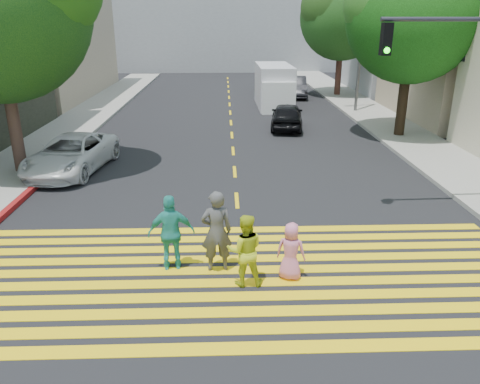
{
  "coord_description": "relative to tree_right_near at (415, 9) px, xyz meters",
  "views": [
    {
      "loc": [
        -0.37,
        -7.98,
        5.47
      ],
      "look_at": [
        0.0,
        3.0,
        1.4
      ],
      "focal_mm": 35.0,
      "sensor_mm": 36.0,
      "label": 1
    }
  ],
  "objects": [
    {
      "name": "ground",
      "position": [
        -8.27,
        -14.26,
        -5.9
      ],
      "size": [
        120.0,
        120.0,
        0.0
      ],
      "primitive_type": "plane",
      "color": "black"
    },
    {
      "name": "sidewalk_left",
      "position": [
        -16.77,
        7.74,
        -5.82
      ],
      "size": [
        3.0,
        40.0,
        0.15
      ],
      "primitive_type": "cube",
      "color": "gray",
      "rests_on": "ground"
    },
    {
      "name": "sidewalk_right",
      "position": [
        0.23,
        0.74,
        -5.82
      ],
      "size": [
        3.0,
        60.0,
        0.15
      ],
      "primitive_type": "cube",
      "color": "gray",
      "rests_on": "ground"
    },
    {
      "name": "curb_red",
      "position": [
        -15.17,
        -8.26,
        -5.82
      ],
      "size": [
        0.2,
        8.0,
        0.16
      ],
      "primitive_type": "cube",
      "color": "maroon",
      "rests_on": "ground"
    },
    {
      "name": "crosswalk",
      "position": [
        -8.27,
        -12.98,
        -5.89
      ],
      "size": [
        13.4,
        5.3,
        0.01
      ],
      "color": "yellow",
      "rests_on": "ground"
    },
    {
      "name": "lane_line",
      "position": [
        -8.27,
        8.24,
        -5.89
      ],
      "size": [
        0.12,
        34.4,
        0.01
      ],
      "color": "yellow",
      "rests_on": "ground"
    },
    {
      "name": "building_left_tan",
      "position": [
        -24.27,
        13.74,
        -0.9
      ],
      "size": [
        12.0,
        16.0,
        10.0
      ],
      "primitive_type": "cube",
      "color": "tan",
      "rests_on": "ground"
    },
    {
      "name": "building_right_grey",
      "position": [
        6.73,
        15.74,
        -0.9
      ],
      "size": [
        10.0,
        10.0,
        10.0
      ],
      "primitive_type": "cube",
      "color": "gray",
      "rests_on": "ground"
    },
    {
      "name": "backdrop_block",
      "position": [
        -8.27,
        33.74,
        0.1
      ],
      "size": [
        30.0,
        8.0,
        12.0
      ],
      "primitive_type": "cube",
      "color": "gray",
      "rests_on": "ground"
    },
    {
      "name": "tree_right_near",
      "position": [
        0.0,
        0.0,
        0.0
      ],
      "size": [
        7.47,
        7.12,
        8.72
      ],
      "rotation": [
        0.0,
        0.0,
        -0.21
      ],
      "color": "black",
      "rests_on": "ground"
    },
    {
      "name": "tree_right_far",
      "position": [
        -0.07,
        13.08,
        0.04
      ],
      "size": [
        7.62,
        7.47,
        8.79
      ],
      "rotation": [
        0.0,
        0.0,
        0.27
      ],
      "color": "#3E1D16",
      "rests_on": "ground"
    },
    {
      "name": "pedestrian_man",
      "position": [
        -8.85,
        -12.64,
        -4.93
      ],
      "size": [
        0.76,
        0.55,
        1.94
      ],
      "primitive_type": "imported",
      "rotation": [
        0.0,
        0.0,
        3.26
      ],
      "color": "#434344",
      "rests_on": "ground"
    },
    {
      "name": "pedestrian_woman",
      "position": [
        -8.23,
        -13.29,
        -5.08
      ],
      "size": [
        0.8,
        0.63,
        1.63
      ],
      "primitive_type": "imported",
      "rotation": [
        0.0,
        0.0,
        3.16
      ],
      "color": "#B0C01D",
      "rests_on": "ground"
    },
    {
      "name": "pedestrian_child",
      "position": [
        -7.21,
        -13.07,
        -5.23
      ],
      "size": [
        0.75,
        0.6,
        1.33
      ],
      "primitive_type": "imported",
      "rotation": [
        0.0,
        0.0,
        2.83
      ],
      "color": "#CD6D8E",
      "rests_on": "ground"
    },
    {
      "name": "pedestrian_extra",
      "position": [
        -9.88,
        -12.54,
        -4.99
      ],
      "size": [
        1.11,
        0.56,
        1.81
      ],
      "primitive_type": "imported",
      "rotation": [
        0.0,
        0.0,
        3.26
      ],
      "color": "teal",
      "rests_on": "ground"
    },
    {
      "name": "white_sedan",
      "position": [
        -14.44,
        -4.97,
        -5.22
      ],
      "size": [
        2.91,
        5.14,
        1.36
      ],
      "primitive_type": "imported",
      "rotation": [
        0.0,
        0.0,
        -0.14
      ],
      "color": "silver",
      "rests_on": "ground"
    },
    {
      "name": "dark_car_near",
      "position": [
        -5.34,
        2.15,
        -5.21
      ],
      "size": [
        2.14,
        4.21,
        1.37
      ],
      "primitive_type": "imported",
      "rotation": [
        0.0,
        0.0,
        3.01
      ],
      "color": "black",
      "rests_on": "ground"
    },
    {
      "name": "silver_car",
      "position": [
        -4.94,
        16.53,
        -5.29
      ],
      "size": [
        2.41,
        4.45,
        1.22
      ],
      "primitive_type": "imported",
      "rotation": [
        0.0,
        0.0,
        3.31
      ],
      "color": "gray",
      "rests_on": "ground"
    },
    {
      "name": "dark_car_parked",
      "position": [
        -3.34,
        12.91,
        -5.16
      ],
      "size": [
        2.01,
        4.6,
        1.47
      ],
      "primitive_type": "imported",
      "rotation": [
        0.0,
        0.0,
        -0.1
      ],
      "color": "black",
      "rests_on": "ground"
    },
    {
      "name": "white_van",
      "position": [
        -5.35,
        8.68,
        -4.63
      ],
      "size": [
        2.19,
        5.69,
        2.68
      ],
      "rotation": [
        0.0,
        0.0,
        0.01
      ],
      "color": "silver",
      "rests_on": "ground"
    },
    {
      "name": "traffic_signal",
      "position": [
        -1.76,
        -9.47,
        -2.11
      ],
      "size": [
        4.0,
        0.42,
        5.86
      ],
      "rotation": [
        0.0,
        0.0,
        0.03
      ],
      "color": "#38383A",
      "rests_on": "ground"
    },
    {
      "name": "street_lamp",
      "position": [
        -0.71,
        6.41,
        -0.16
      ],
      "size": [
        2.23,
        0.79,
        9.99
      ],
      "rotation": [
        0.0,
        0.0,
        0.26
      ],
      "color": "#585858",
      "rests_on": "ground"
    }
  ]
}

